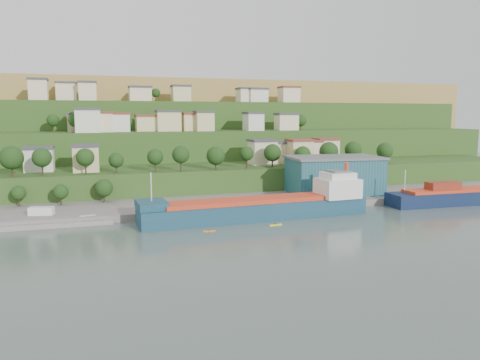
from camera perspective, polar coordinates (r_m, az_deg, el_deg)
name	(u,v)px	position (r m, az deg, el deg)	size (l,w,h in m)	color
ground	(255,226)	(122.25, 1.84, -5.65)	(500.00, 500.00, 0.00)	#485754
quay	(284,203)	(154.90, 5.38, -2.80)	(220.00, 26.00, 4.00)	slate
pebble_beach	(35,222)	(137.93, -23.67, -4.76)	(40.00, 18.00, 2.40)	slate
hillside	(162,163)	(284.96, -9.53, 2.00)	(360.00, 211.13, 96.00)	#284719
cargo_ship_near	(264,209)	(131.51, 2.92, -3.49)	(65.90, 13.76, 16.82)	#133747
cargo_ship_far	(470,196)	(171.65, 26.27, -1.75)	(54.92, 10.88, 14.85)	#0D173C
warehouse	(334,175)	(163.48, 11.37, 0.63)	(32.57, 21.70, 12.80)	#1E495A
caravan	(41,212)	(137.12, -23.05, -3.65)	(6.33, 2.64, 2.95)	silver
dinghy	(88,217)	(131.98, -18.08, -4.31)	(4.14, 1.55, 0.83)	silver
kayak_orange	(209,231)	(116.95, -3.76, -6.17)	(3.15, 0.96, 0.78)	orange
kayak_yellow	(276,224)	(123.44, 4.37, -5.41)	(3.68, 1.09, 0.91)	yellow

